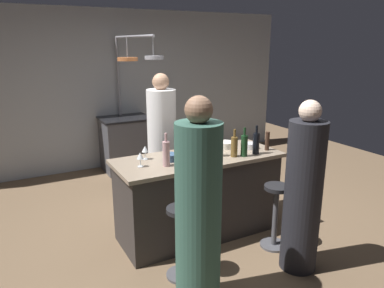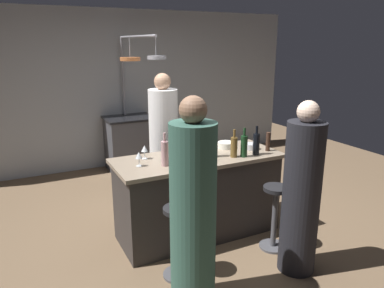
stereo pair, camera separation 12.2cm
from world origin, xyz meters
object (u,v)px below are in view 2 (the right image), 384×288
at_px(guest_right, 301,196).
at_px(wine_glass_near_right_guest, 139,156).
at_px(chef, 164,146).
at_px(potted_plant, 248,156).
at_px(bar_stool_right, 275,214).
at_px(wine_bottle_rose, 165,153).
at_px(wine_bottle_green, 213,145).
at_px(bar_stool_left, 178,239).
at_px(wine_glass_by_chef, 144,149).
at_px(mixing_bowl_blue, 170,157).
at_px(wine_glass_near_left_guest, 199,139).
at_px(wine_bottle_amber, 234,147).
at_px(mixing_bowl_ceramic, 226,145).
at_px(pepper_mill, 268,142).
at_px(wine_bottle_red, 244,146).
at_px(stove_range, 131,143).
at_px(wine_bottle_dark, 256,144).
at_px(mixing_bowl_steel, 251,146).
at_px(cutting_board, 188,152).
at_px(guest_left, 193,214).

relative_size(guest_right, wine_glass_near_right_guest, 10.96).
height_order(chef, potted_plant, chef).
distance_m(bar_stool_right, wine_bottle_rose, 1.29).
bearing_deg(wine_glass_near_right_guest, wine_bottle_green, -3.85).
xyz_separation_m(bar_stool_left, wine_glass_near_right_guest, (-0.14, 0.59, 0.63)).
height_order(bar_stool_right, wine_glass_by_chef, wine_glass_by_chef).
distance_m(bar_stool_right, mixing_bowl_blue, 1.22).
distance_m(bar_stool_left, wine_glass_near_left_guest, 1.28).
bearing_deg(wine_bottle_amber, guest_right, -76.95).
bearing_deg(mixing_bowl_blue, wine_bottle_rose, -129.28).
distance_m(wine_bottle_amber, mixing_bowl_ceramic, 0.36).
height_order(pepper_mill, wine_bottle_red, wine_bottle_red).
relative_size(stove_range, wine_bottle_dark, 2.83).
distance_m(wine_bottle_red, wine_glass_by_chef, 1.04).
distance_m(chef, wine_bottle_amber, 1.14).
bearing_deg(wine_glass_near_right_guest, wine_bottle_rose, -22.69).
bearing_deg(wine_glass_near_left_guest, mixing_bowl_steel, -28.59).
bearing_deg(wine_bottle_green, mixing_bowl_ceramic, 36.97).
xyz_separation_m(wine_glass_near_right_guest, wine_glass_near_left_guest, (0.81, 0.29, 0.00)).
height_order(bar_stool_right, mixing_bowl_ceramic, mixing_bowl_ceramic).
bearing_deg(wine_bottle_rose, wine_glass_near_right_guest, 157.31).
height_order(bar_stool_right, cutting_board, cutting_board).
distance_m(chef, cutting_board, 0.73).
height_order(guest_right, wine_bottle_dark, guest_right).
bearing_deg(stove_range, wine_glass_near_right_guest, -105.02).
height_order(wine_bottle_amber, wine_bottle_green, wine_bottle_green).
bearing_deg(guest_right, wine_bottle_rose, 137.00).
distance_m(wine_bottle_rose, mixing_bowl_ceramic, 0.91).
relative_size(wine_glass_near_right_guest, mixing_bowl_ceramic, 0.77).
bearing_deg(wine_glass_by_chef, wine_bottle_red, -22.34).
xyz_separation_m(bar_stool_right, guest_right, (-0.04, -0.39, 0.37)).
height_order(guest_left, potted_plant, guest_left).
bearing_deg(bar_stool_left, wine_bottle_red, 22.78).
xyz_separation_m(pepper_mill, wine_bottle_dark, (-0.20, -0.06, 0.02)).
relative_size(cutting_board, wine_bottle_dark, 1.02).
distance_m(bar_stool_left, bar_stool_right, 1.08).
distance_m(potted_plant, wine_glass_by_chef, 2.57).
xyz_separation_m(cutting_board, wine_glass_near_right_guest, (-0.62, -0.18, 0.10)).
bearing_deg(mixing_bowl_ceramic, potted_plant, 45.91).
bearing_deg(wine_glass_by_chef, wine_bottle_amber, -22.42).
relative_size(stove_range, wine_bottle_rose, 2.69).
relative_size(chef, guest_left, 1.00).
height_order(guest_right, wine_bottle_amber, guest_right).
relative_size(chef, wine_bottle_red, 5.49).
xyz_separation_m(wine_bottle_green, mixing_bowl_blue, (-0.45, 0.09, -0.09)).
distance_m(cutting_board, wine_glass_by_chef, 0.50).
xyz_separation_m(bar_stool_left, cutting_board, (0.48, 0.77, 0.53)).
height_order(stove_range, pepper_mill, pepper_mill).
xyz_separation_m(wine_bottle_dark, wine_bottle_red, (-0.16, -0.01, -0.00)).
bearing_deg(wine_glass_by_chef, mixing_bowl_steel, -8.86).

